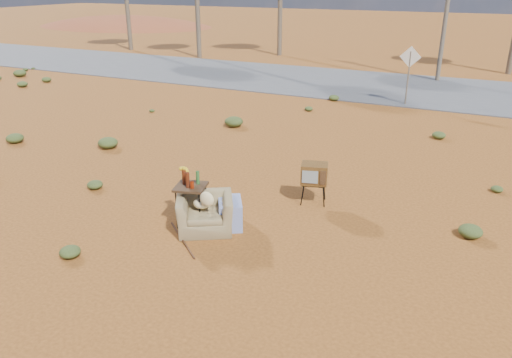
% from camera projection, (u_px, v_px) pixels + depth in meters
% --- Properties ---
extents(ground, '(140.00, 140.00, 0.00)m').
position_uv_depth(ground, '(213.00, 229.00, 9.65)').
color(ground, '#97561E').
rests_on(ground, ground).
extents(highway, '(140.00, 7.00, 0.04)m').
position_uv_depth(highway, '(383.00, 86.00, 22.18)').
color(highway, '#565659').
rests_on(highway, ground).
extents(dirt_mound, '(26.00, 18.00, 2.00)m').
position_uv_depth(dirt_mound, '(125.00, 26.00, 50.09)').
color(dirt_mound, brown).
rests_on(dirt_mound, ground).
extents(armchair, '(1.36, 1.30, 0.92)m').
position_uv_depth(armchair, '(210.00, 208.00, 9.51)').
color(armchair, olive).
rests_on(armchair, ground).
extents(tv_unit, '(0.65, 0.57, 0.89)m').
position_uv_depth(tv_unit, '(314.00, 174.00, 10.54)').
color(tv_unit, black).
rests_on(tv_unit, ground).
extents(side_table, '(0.71, 0.71, 1.14)m').
position_uv_depth(side_table, '(189.00, 184.00, 9.56)').
color(side_table, '#3C2A16').
rests_on(side_table, ground).
extents(rusty_bar, '(1.14, 0.98, 0.04)m').
position_uv_depth(rusty_bar, '(182.00, 239.00, 9.22)').
color(rusty_bar, '#502B15').
rests_on(rusty_bar, ground).
extents(road_sign, '(0.78, 0.06, 2.19)m').
position_uv_depth(road_sign, '(409.00, 65.00, 18.52)').
color(road_sign, brown).
rests_on(road_sign, ground).
extents(scrub_patch, '(17.49, 8.07, 0.33)m').
position_uv_depth(scrub_patch, '(268.00, 150.00, 13.61)').
color(scrub_patch, '#415123').
rests_on(scrub_patch, ground).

